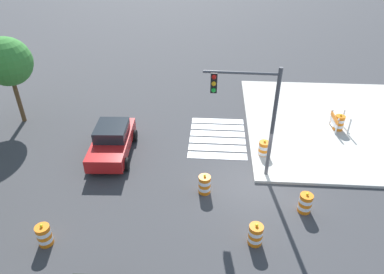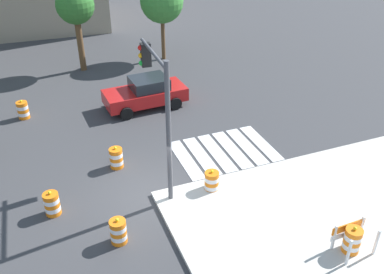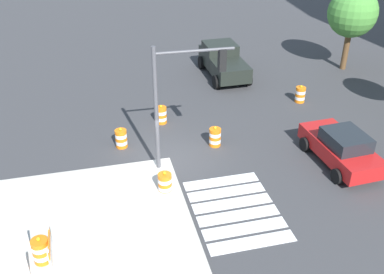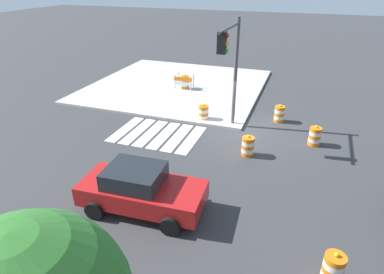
{
  "view_description": "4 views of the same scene",
  "coord_description": "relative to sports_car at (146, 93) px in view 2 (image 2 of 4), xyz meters",
  "views": [
    {
      "loc": [
        -13.14,
        2.12,
        10.88
      ],
      "look_at": [
        1.62,
        3.12,
        1.47
      ],
      "focal_mm": 32.62,
      "sensor_mm": 36.0,
      "label": 1
    },
    {
      "loc": [
        -3.35,
        -12.77,
        10.53
      ],
      "look_at": [
        2.4,
        1.76,
        1.13
      ],
      "focal_mm": 40.07,
      "sensor_mm": 36.0,
      "label": 2
    },
    {
      "loc": [
        16.64,
        -3.03,
        11.19
      ],
      "look_at": [
        0.83,
        0.85,
        1.6
      ],
      "focal_mm": 41.48,
      "sensor_mm": 36.0,
      "label": 3
    },
    {
      "loc": [
        -2.76,
        15.56,
        7.49
      ],
      "look_at": [
        1.68,
        3.0,
        0.8
      ],
      "focal_mm": 30.67,
      "sensor_mm": 36.0,
      "label": 4
    }
  ],
  "objects": [
    {
      "name": "traffic_light_pole",
      "position": [
        -1.38,
        -6.86,
        3.1
      ],
      "size": [
        0.47,
        3.29,
        5.5
      ],
      "color": "#4C4C51",
      "rests_on": "sidewalk_corner"
    },
    {
      "name": "construction_barricade",
      "position": [
        3.18,
        -12.56,
        -0.09
      ],
      "size": [
        1.3,
        0.81,
        1.0
      ],
      "color": "silver",
      "rests_on": "sidewalk_corner"
    },
    {
      "name": "traffic_barrel_far_curb",
      "position": [
        0.27,
        -8.03,
        -0.36
      ],
      "size": [
        0.56,
        0.56,
        1.02
      ],
      "color": "orange",
      "rests_on": "ground"
    },
    {
      "name": "traffic_barrel_near_corner",
      "position": [
        -2.8,
        -5.01,
        -0.36
      ],
      "size": [
        0.56,
        0.56,
        1.02
      ],
      "color": "orange",
      "rests_on": "ground"
    },
    {
      "name": "street_tree_streetside_far",
      "position": [
        3.14,
        6.52,
        3.03
      ],
      "size": [
        2.79,
        2.79,
        5.26
      ],
      "color": "brown",
      "rests_on": "ground"
    },
    {
      "name": "traffic_barrel_median_near",
      "position": [
        -5.65,
        -7.1,
        -0.36
      ],
      "size": [
        0.56,
        0.56,
        1.02
      ],
      "color": "orange",
      "rests_on": "ground"
    },
    {
      "name": "sports_car",
      "position": [
        0.0,
        0.0,
        0.0
      ],
      "size": [
        4.39,
        2.32,
        1.63
      ],
      "color": "red",
      "rests_on": "ground"
    },
    {
      "name": "traffic_barrel_crosswalk_end",
      "position": [
        -3.73,
        -9.38,
        -0.36
      ],
      "size": [
        0.56,
        0.56,
        1.02
      ],
      "color": "orange",
      "rests_on": "ground"
    },
    {
      "name": "crosswalk_stripes",
      "position": [
        2.0,
        -5.59,
        -0.8
      ],
      "size": [
        4.35,
        3.2,
        0.02
      ],
      "color": "silver",
      "rests_on": "ground"
    },
    {
      "name": "traffic_barrel_median_far",
      "position": [
        -6.23,
        1.06,
        -0.36
      ],
      "size": [
        0.56,
        0.56,
        1.02
      ],
      "color": "orange",
      "rests_on": "ground"
    },
    {
      "name": "street_tree_streetside_near",
      "position": [
        -2.3,
        6.53,
        3.21
      ],
      "size": [
        2.3,
        2.3,
        5.27
      ],
      "color": "brown",
      "rests_on": "ground"
    },
    {
      "name": "traffic_barrel_on_sidewalk",
      "position": [
        3.14,
        -12.71,
        -0.21
      ],
      "size": [
        0.56,
        0.56,
        1.02
      ],
      "color": "orange",
      "rests_on": "sidewalk_corner"
    },
    {
      "name": "ground_plane",
      "position": [
        -2.0,
        -7.39,
        -0.81
      ],
      "size": [
        120.0,
        120.0,
        0.0
      ],
      "primitive_type": "plane",
      "color": "#38383A"
    }
  ]
}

